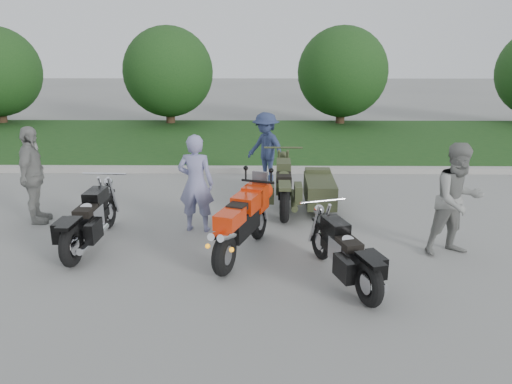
{
  "coord_description": "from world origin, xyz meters",
  "views": [
    {
      "loc": [
        0.76,
        -7.05,
        3.44
      ],
      "look_at": [
        0.67,
        1.58,
        0.8
      ],
      "focal_mm": 35.0,
      "sensor_mm": 36.0,
      "label": 1
    }
  ],
  "objects_px": {
    "sportbike_red": "(242,222)",
    "person_denim": "(266,148)",
    "cruiser_sidecar": "(305,189)",
    "person_back": "(33,175)",
    "cruiser_left": "(89,222)",
    "person_stripe": "(196,183)",
    "cruiser_right": "(346,255)",
    "person_grey": "(458,200)"
  },
  "relations": [
    {
      "from": "cruiser_left",
      "to": "person_stripe",
      "type": "height_order",
      "value": "person_stripe"
    },
    {
      "from": "cruiser_left",
      "to": "cruiser_sidecar",
      "type": "height_order",
      "value": "cruiser_sidecar"
    },
    {
      "from": "cruiser_left",
      "to": "person_denim",
      "type": "bearing_deg",
      "value": 56.23
    },
    {
      "from": "cruiser_left",
      "to": "cruiser_right",
      "type": "relative_size",
      "value": 1.1
    },
    {
      "from": "person_stripe",
      "to": "person_back",
      "type": "distance_m",
      "value": 3.21
    },
    {
      "from": "person_denim",
      "to": "sportbike_red",
      "type": "bearing_deg",
      "value": -50.86
    },
    {
      "from": "person_denim",
      "to": "cruiser_left",
      "type": "bearing_deg",
      "value": -82.03
    },
    {
      "from": "sportbike_red",
      "to": "cruiser_left",
      "type": "xyz_separation_m",
      "value": [
        -2.62,
        0.35,
        -0.15
      ]
    },
    {
      "from": "cruiser_right",
      "to": "person_back",
      "type": "distance_m",
      "value": 6.17
    },
    {
      "from": "cruiser_right",
      "to": "person_grey",
      "type": "bearing_deg",
      "value": 11.09
    },
    {
      "from": "cruiser_sidecar",
      "to": "person_denim",
      "type": "relative_size",
      "value": 1.41
    },
    {
      "from": "sportbike_red",
      "to": "person_denim",
      "type": "distance_m",
      "value": 4.48
    },
    {
      "from": "person_denim",
      "to": "person_back",
      "type": "xyz_separation_m",
      "value": [
        -4.49,
        -2.87,
        0.07
      ]
    },
    {
      "from": "cruiser_left",
      "to": "person_denim",
      "type": "relative_size",
      "value": 1.34
    },
    {
      "from": "cruiser_right",
      "to": "person_denim",
      "type": "relative_size",
      "value": 1.22
    },
    {
      "from": "person_back",
      "to": "sportbike_red",
      "type": "bearing_deg",
      "value": -118.06
    },
    {
      "from": "person_stripe",
      "to": "person_denim",
      "type": "bearing_deg",
      "value": -104.51
    },
    {
      "from": "sportbike_red",
      "to": "cruiser_left",
      "type": "distance_m",
      "value": 2.65
    },
    {
      "from": "cruiser_sidecar",
      "to": "person_back",
      "type": "height_order",
      "value": "person_back"
    },
    {
      "from": "cruiser_right",
      "to": "cruiser_sidecar",
      "type": "xyz_separation_m",
      "value": [
        -0.33,
        3.3,
        0.01
      ]
    },
    {
      "from": "cruiser_sidecar",
      "to": "person_denim",
      "type": "bearing_deg",
      "value": 112.41
    },
    {
      "from": "sportbike_red",
      "to": "person_stripe",
      "type": "xyz_separation_m",
      "value": [
        -0.89,
        1.18,
        0.3
      ]
    },
    {
      "from": "cruiser_left",
      "to": "person_stripe",
      "type": "relative_size",
      "value": 1.29
    },
    {
      "from": "cruiser_left",
      "to": "person_stripe",
      "type": "distance_m",
      "value": 1.98
    },
    {
      "from": "sportbike_red",
      "to": "person_stripe",
      "type": "distance_m",
      "value": 1.51
    },
    {
      "from": "cruiser_right",
      "to": "cruiser_sidecar",
      "type": "bearing_deg",
      "value": 78.23
    },
    {
      "from": "person_grey",
      "to": "person_back",
      "type": "height_order",
      "value": "person_back"
    },
    {
      "from": "cruiser_right",
      "to": "person_grey",
      "type": "distance_m",
      "value": 2.29
    },
    {
      "from": "sportbike_red",
      "to": "cruiser_right",
      "type": "xyz_separation_m",
      "value": [
        1.55,
        -0.91,
        -0.18
      ]
    },
    {
      "from": "person_stripe",
      "to": "person_grey",
      "type": "xyz_separation_m",
      "value": [
        4.4,
        -1.03,
        0.03
      ]
    },
    {
      "from": "person_grey",
      "to": "person_back",
      "type": "xyz_separation_m",
      "value": [
        -7.58,
        1.42,
        0.01
      ]
    },
    {
      "from": "cruiser_right",
      "to": "cruiser_sidecar",
      "type": "height_order",
      "value": "cruiser_sidecar"
    },
    {
      "from": "person_stripe",
      "to": "person_denim",
      "type": "relative_size",
      "value": 1.04
    },
    {
      "from": "cruiser_sidecar",
      "to": "cruiser_right",
      "type": "bearing_deg",
      "value": -83.08
    },
    {
      "from": "cruiser_sidecar",
      "to": "person_stripe",
      "type": "height_order",
      "value": "person_stripe"
    },
    {
      "from": "cruiser_sidecar",
      "to": "person_back",
      "type": "bearing_deg",
      "value": -170.12
    },
    {
      "from": "cruiser_right",
      "to": "person_stripe",
      "type": "bearing_deg",
      "value": 121.88
    },
    {
      "from": "sportbike_red",
      "to": "person_back",
      "type": "distance_m",
      "value": 4.38
    },
    {
      "from": "person_back",
      "to": "person_denim",
      "type": "bearing_deg",
      "value": -64.25
    },
    {
      "from": "cruiser_sidecar",
      "to": "cruiser_left",
      "type": "bearing_deg",
      "value": -150.92
    },
    {
      "from": "sportbike_red",
      "to": "person_denim",
      "type": "bearing_deg",
      "value": 104.04
    },
    {
      "from": "person_back",
      "to": "cruiser_left",
      "type": "bearing_deg",
      "value": -137.18
    }
  ]
}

